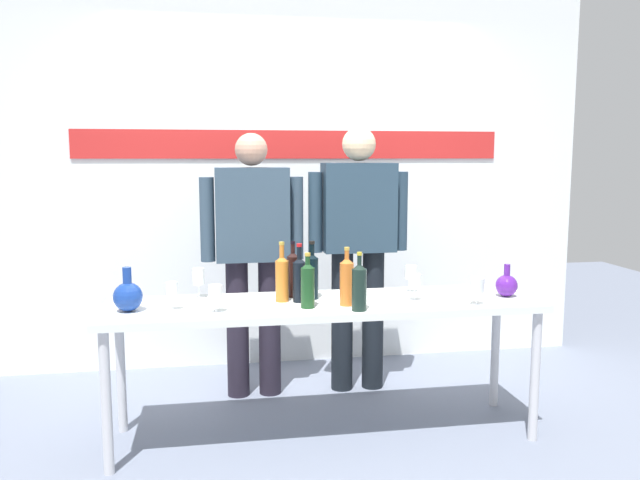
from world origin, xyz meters
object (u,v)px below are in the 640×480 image
object	(u,v)px
wine_glass_left_0	(172,290)
wine_glass_left_1	(215,292)
wine_glass_right_1	(415,282)
presenter_left	(253,246)
wine_bottle_2	(347,280)
wine_glass_right_0	(477,286)
wine_glass_left_2	(198,277)
wine_bottle_6	(312,274)
wine_bottle_1	(308,284)
wine_bottle_0	(299,278)
display_table	(325,313)
wine_glass_right_2	(411,273)
decanter_blue_left	(128,296)
wine_bottle_3	(359,286)
wine_bottle_4	(293,273)
presenter_right	(358,239)
wine_bottle_5	(282,277)
decanter_blue_right	(506,285)

from	to	relation	value
wine_glass_left_0	wine_glass_left_1	bearing A→B (deg)	-20.93
wine_glass_right_1	presenter_left	bearing A→B (deg)	137.87
wine_bottle_2	wine_glass_right_0	world-z (taller)	wine_bottle_2
wine_glass_left_1	wine_glass_right_1	size ratio (longest dim) A/B	0.96
presenter_left	wine_glass_left_2	distance (m)	0.59
wine_bottle_6	wine_bottle_1	bearing A→B (deg)	-104.88
wine_bottle_6	wine_bottle_0	bearing A→B (deg)	-142.52
display_table	wine_glass_right_2	world-z (taller)	wine_glass_right_2
decanter_blue_left	wine_bottle_3	world-z (taller)	wine_bottle_3
wine_bottle_0	wine_glass_right_1	xyz separation A→B (m)	(0.61, -0.08, -0.03)
decanter_blue_left	wine_bottle_4	size ratio (longest dim) A/B	0.72
presenter_right	wine_bottle_5	world-z (taller)	presenter_right
display_table	wine_bottle_5	distance (m)	0.30
decanter_blue_right	wine_glass_right_0	size ratio (longest dim) A/B	1.26
decanter_blue_left	decanter_blue_right	xyz separation A→B (m)	(2.02, 0.00, -0.01)
display_table	wine_bottle_1	world-z (taller)	wine_bottle_1
presenter_left	wine_bottle_1	bearing A→B (deg)	-74.00
wine_glass_left_1	wine_glass_left_2	distance (m)	0.36
display_table	wine_bottle_4	distance (m)	0.29
decanter_blue_left	wine_glass_left_0	bearing A→B (deg)	-5.19
decanter_blue_left	wine_glass_right_2	size ratio (longest dim) A/B	1.44
presenter_right	wine_glass_right_1	world-z (taller)	presenter_right
wine_bottle_5	wine_glass_left_0	xyz separation A→B (m)	(-0.57, -0.11, -0.03)
wine_bottle_2	wine_glass_left_1	world-z (taller)	wine_bottle_2
wine_bottle_1	wine_glass_right_1	distance (m)	0.59
presenter_left	wine_bottle_6	bearing A→B (deg)	-65.03
wine_glass_left_0	wine_glass_right_0	bearing A→B (deg)	-5.39
decanter_blue_left	wine_glass_left_1	distance (m)	0.44
presenter_right	wine_bottle_0	world-z (taller)	presenter_right
wine_bottle_4	wine_bottle_6	size ratio (longest dim) A/B	0.97
wine_glass_left_2	wine_bottle_5	bearing A→B (deg)	-19.63
presenter_right	wine_glass_right_2	distance (m)	0.58
presenter_left	wine_glass_right_2	size ratio (longest dim) A/B	10.72
wine_bottle_6	wine_glass_right_2	size ratio (longest dim) A/B	2.04
presenter_left	wine_bottle_3	world-z (taller)	presenter_left
wine_bottle_3	decanter_blue_right	bearing A→B (deg)	11.56
wine_bottle_4	wine_bottle_3	bearing A→B (deg)	-52.25
wine_bottle_6	wine_glass_right_1	xyz separation A→B (m)	(0.54, -0.14, -0.03)
decanter_blue_right	wine_glass_left_1	distance (m)	1.59
wine_bottle_0	wine_bottle_6	world-z (taller)	wine_bottle_6
presenter_right	wine_glass_left_0	world-z (taller)	presenter_right
presenter_right	wine_glass_right_1	distance (m)	0.77
display_table	wine_bottle_4	bearing A→B (deg)	136.06
wine_glass_right_1	wine_glass_right_2	distance (m)	0.21
presenter_left	wine_glass_left_1	world-z (taller)	presenter_left
wine_glass_left_1	display_table	bearing A→B (deg)	14.40
wine_bottle_2	decanter_blue_right	bearing A→B (deg)	3.53
wine_bottle_2	wine_glass_left_1	distance (m)	0.68
wine_glass_left_0	display_table	bearing A→B (deg)	4.73
wine_glass_left_1	wine_glass_right_1	distance (m)	1.06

